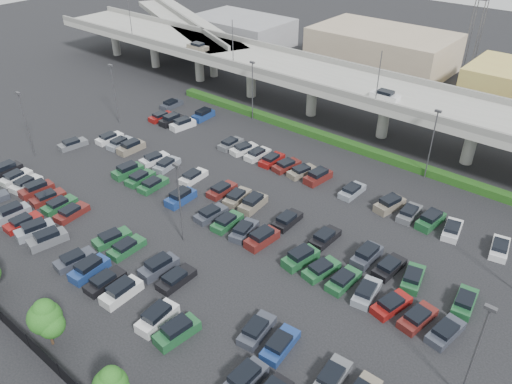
% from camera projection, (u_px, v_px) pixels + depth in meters
% --- Properties ---
extents(ground, '(280.00, 280.00, 0.00)m').
position_uv_depth(ground, '(229.00, 210.00, 64.19)').
color(ground, black).
extents(overpass, '(150.00, 13.00, 15.80)m').
position_uv_depth(overpass, '(358.00, 89.00, 81.39)').
color(overpass, gray).
rests_on(overpass, ground).
extents(on_ramp, '(50.93, 30.13, 8.80)m').
position_uv_depth(on_ramp, '(186.00, 25.00, 116.48)').
color(on_ramp, gray).
rests_on(on_ramp, ground).
extents(hedge, '(66.00, 1.60, 1.10)m').
position_uv_depth(hedge, '(333.00, 140.00, 80.18)').
color(hedge, '#173F12').
rests_on(hedge, ground).
extents(fence, '(70.00, 0.10, 2.00)m').
position_uv_depth(fence, '(23.00, 336.00, 45.49)').
color(fence, black).
rests_on(fence, ground).
extents(tree_row, '(65.07, 3.66, 5.94)m').
position_uv_depth(tree_row, '(35.00, 311.00, 44.64)').
color(tree_row, '#332316').
rests_on(tree_row, ground).
extents(parked_cars, '(63.00, 41.60, 1.67)m').
position_uv_depth(parked_cars, '(205.00, 218.00, 61.72)').
color(parked_cars, gray).
rests_on(parked_cars, ground).
extents(light_poles, '(66.90, 48.38, 10.30)m').
position_uv_depth(light_poles, '(214.00, 152.00, 64.35)').
color(light_poles, '#4A4A4F').
rests_on(light_poles, ground).
extents(distant_buildings, '(138.00, 24.00, 9.00)m').
position_uv_depth(distant_buildings, '(491.00, 77.00, 95.82)').
color(distant_buildings, gray).
rests_on(distant_buildings, ground).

